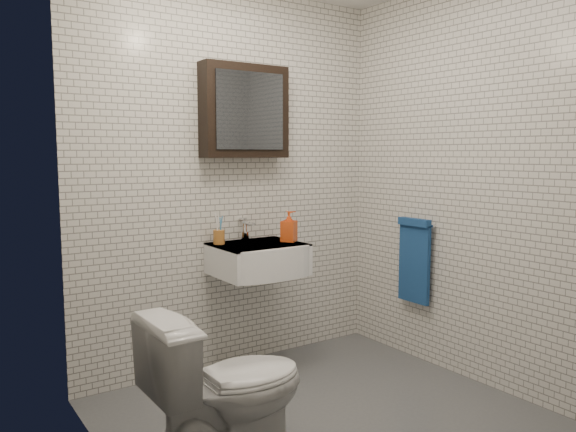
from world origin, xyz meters
The scene contains 9 objects.
ground centered at (0.00, 0.00, 0.01)m, with size 2.20×2.00×0.01m, color #4E5156.
room_shell centered at (0.00, 0.00, 1.47)m, with size 2.22×2.02×2.51m.
washbasin centered at (0.05, 0.73, 0.76)m, with size 0.55×0.50×0.20m.
faucet centered at (0.05, 0.93, 0.92)m, with size 0.06×0.20×0.15m.
mirror_cabinet centered at (0.05, 0.93, 1.70)m, with size 0.60×0.15×0.60m.
towel_rail centered at (1.04, 0.35, 0.72)m, with size 0.09×0.30×0.58m.
toothbrush_cup centered at (-0.16, 0.90, 0.90)m, with size 0.08×0.08×0.20m.
soap_bottle centered at (0.27, 0.73, 0.95)m, with size 0.09×0.09×0.20m, color #DA5017.
toilet centered at (-0.65, -0.13, 0.37)m, with size 0.42×0.73×0.75m, color silver.
Camera 1 is at (-1.79, -2.29, 1.43)m, focal length 35.00 mm.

